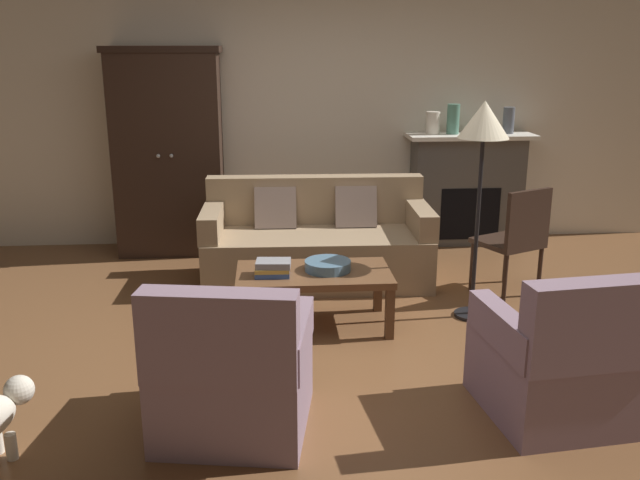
{
  "coord_description": "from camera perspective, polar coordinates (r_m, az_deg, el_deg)",
  "views": [
    {
      "loc": [
        -0.46,
        -4.39,
        1.99
      ],
      "look_at": [
        -0.08,
        0.58,
        0.55
      ],
      "focal_mm": 38.45,
      "sensor_mm": 36.0,
      "label": 1
    }
  ],
  "objects": [
    {
      "name": "floor_lamp",
      "position": [
        4.99,
        13.44,
        8.69
      ],
      "size": [
        0.36,
        0.36,
        1.61
      ],
      "color": "black",
      "rests_on": "ground"
    },
    {
      "name": "fruit_bowl",
      "position": [
        4.9,
        0.65,
        -2.13
      ],
      "size": [
        0.33,
        0.33,
        0.07
      ],
      "primitive_type": "cylinder",
      "color": "slate",
      "rests_on": "coffee_table"
    },
    {
      "name": "fireplace",
      "position": [
        7.13,
        12.08,
        4.26
      ],
      "size": [
        1.26,
        0.48,
        1.12
      ],
      "color": "#4C4947",
      "rests_on": "ground"
    },
    {
      "name": "ground_plane",
      "position": [
        4.85,
        1.44,
        -8.16
      ],
      "size": [
        9.6,
        9.6,
        0.0
      ],
      "primitive_type": "plane",
      "color": "brown"
    },
    {
      "name": "mantel_vase_jade",
      "position": [
        6.96,
        11.02,
        9.85
      ],
      "size": [
        0.12,
        0.12,
        0.29
      ],
      "primitive_type": "cylinder",
      "color": "slate",
      "rests_on": "fireplace"
    },
    {
      "name": "mantel_vase_slate",
      "position": [
        7.13,
        15.42,
        9.58
      ],
      "size": [
        0.11,
        0.11,
        0.26
      ],
      "primitive_type": "cylinder",
      "color": "#565B66",
      "rests_on": "fireplace"
    },
    {
      "name": "mantel_vase_cream",
      "position": [
        6.91,
        9.38,
        9.59
      ],
      "size": [
        0.14,
        0.14,
        0.22
      ],
      "primitive_type": "cylinder",
      "color": "beige",
      "rests_on": "fireplace"
    },
    {
      "name": "coffee_table",
      "position": [
        4.91,
        -0.53,
        -3.22
      ],
      "size": [
        1.1,
        0.6,
        0.42
      ],
      "color": "brown",
      "rests_on": "ground"
    },
    {
      "name": "back_wall",
      "position": [
        6.98,
        -0.64,
        11.27
      ],
      "size": [
        7.2,
        0.1,
        2.8
      ],
      "primitive_type": "cube",
      "color": "silver",
      "rests_on": "ground"
    },
    {
      "name": "couch",
      "position": [
        5.9,
        -0.29,
        -0.35
      ],
      "size": [
        1.94,
        0.9,
        0.86
      ],
      "color": "#937A5B",
      "rests_on": "ground"
    },
    {
      "name": "armchair_near_left",
      "position": [
        3.67,
        -7.31,
        -11.17
      ],
      "size": [
        0.88,
        0.88,
        0.88
      ],
      "color": "gray",
      "rests_on": "ground"
    },
    {
      "name": "armoire",
      "position": [
        6.75,
        -12.47,
        7.18
      ],
      "size": [
        1.06,
        0.57,
        1.96
      ],
      "color": "black",
      "rests_on": "ground"
    },
    {
      "name": "armchair_near_right",
      "position": [
        4.0,
        19.55,
        -9.66
      ],
      "size": [
        0.85,
        0.85,
        0.88
      ],
      "color": "gray",
      "rests_on": "ground"
    },
    {
      "name": "book_stack",
      "position": [
        4.8,
        -3.96,
        -2.35
      ],
      "size": [
        0.26,
        0.19,
        0.11
      ],
      "color": "#38569E",
      "rests_on": "coffee_table"
    },
    {
      "name": "side_chair_wooden",
      "position": [
        5.68,
        16.02,
        0.37
      ],
      "size": [
        0.59,
        0.59,
        0.9
      ],
      "color": "black",
      "rests_on": "ground"
    }
  ]
}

